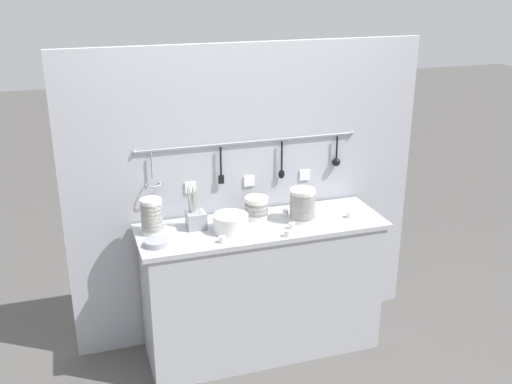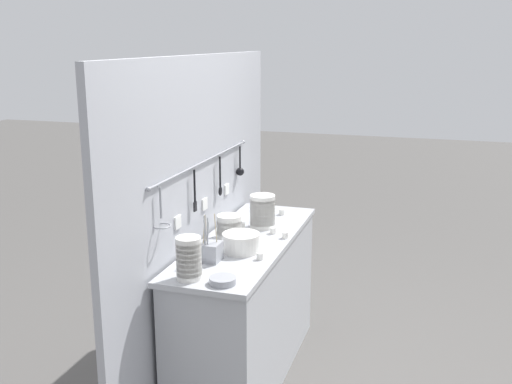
% 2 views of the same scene
% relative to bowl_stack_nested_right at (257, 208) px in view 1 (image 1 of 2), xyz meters
% --- Properties ---
extents(ground_plane, '(20.00, 20.00, 0.00)m').
position_rel_bowl_stack_nested_right_xyz_m(ground_plane, '(-0.00, -0.11, -0.97)').
color(ground_plane, '#514F4C').
extents(counter, '(1.55, 0.51, 0.90)m').
position_rel_bowl_stack_nested_right_xyz_m(counter, '(-0.00, -0.11, -0.52)').
color(counter, '#ADAFB5').
rests_on(counter, ground).
extents(back_wall, '(2.35, 0.11, 1.97)m').
position_rel_bowl_stack_nested_right_xyz_m(back_wall, '(-0.00, 0.18, 0.02)').
color(back_wall, '#A8AAB2').
rests_on(back_wall, ground).
extents(bowl_stack_nested_right, '(0.15, 0.15, 0.14)m').
position_rel_bowl_stack_nested_right_xyz_m(bowl_stack_nested_right, '(0.00, 0.00, 0.00)').
color(bowl_stack_nested_right, silver).
rests_on(bowl_stack_nested_right, counter).
extents(bowl_stack_short_front, '(0.16, 0.16, 0.21)m').
position_rel_bowl_stack_nested_right_xyz_m(bowl_stack_short_front, '(0.26, -0.13, 0.04)').
color(bowl_stack_short_front, silver).
rests_on(bowl_stack_short_front, counter).
extents(bowl_stack_back_corner, '(0.13, 0.13, 0.22)m').
position_rel_bowl_stack_nested_right_xyz_m(bowl_stack_back_corner, '(-0.67, -0.03, 0.04)').
color(bowl_stack_back_corner, silver).
rests_on(bowl_stack_back_corner, counter).
extents(plate_stack, '(0.21, 0.21, 0.11)m').
position_rel_bowl_stack_nested_right_xyz_m(plate_stack, '(-0.21, -0.15, -0.02)').
color(plate_stack, silver).
rests_on(plate_stack, counter).
extents(steel_mixing_bowl, '(0.13, 0.13, 0.03)m').
position_rel_bowl_stack_nested_right_xyz_m(steel_mixing_bowl, '(-0.68, -0.21, -0.05)').
color(steel_mixing_bowl, '#93969E').
rests_on(steel_mixing_bowl, counter).
extents(cutlery_caddy, '(0.12, 0.12, 0.26)m').
position_rel_bowl_stack_nested_right_xyz_m(cutlery_caddy, '(-0.40, -0.03, -0.01)').
color(cutlery_caddy, '#93969E').
rests_on(cutlery_caddy, counter).
extents(cup_centre, '(0.04, 0.04, 0.04)m').
position_rel_bowl_stack_nested_right_xyz_m(cup_centre, '(0.15, -0.23, -0.05)').
color(cup_centre, silver).
rests_on(cup_centre, counter).
extents(cup_mid_row, '(0.04, 0.04, 0.04)m').
position_rel_bowl_stack_nested_right_xyz_m(cup_mid_row, '(0.08, -0.32, -0.05)').
color(cup_mid_row, silver).
rests_on(cup_mid_row, counter).
extents(cup_back_right, '(0.04, 0.04, 0.04)m').
position_rel_bowl_stack_nested_right_xyz_m(cup_back_right, '(0.56, -0.18, -0.05)').
color(cup_back_right, silver).
rests_on(cup_back_right, counter).
extents(cup_front_left, '(0.04, 0.04, 0.04)m').
position_rel_bowl_stack_nested_right_xyz_m(cup_front_left, '(0.19, -0.02, -0.05)').
color(cup_front_left, silver).
rests_on(cup_front_left, counter).
extents(cup_edge_far, '(0.04, 0.04, 0.04)m').
position_rel_bowl_stack_nested_right_xyz_m(cup_edge_far, '(-0.30, -0.29, -0.05)').
color(cup_edge_far, silver).
rests_on(cup_edge_far, counter).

